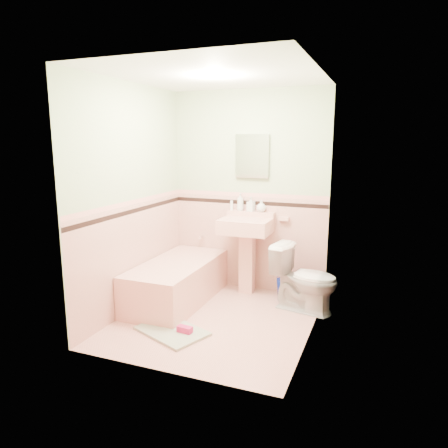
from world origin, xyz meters
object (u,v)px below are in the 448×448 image
(soap_bottle_mid, at_px, (251,204))
(bucket, at_px, (285,288))
(sink, at_px, (246,257))
(medicine_cabinet, at_px, (252,156))
(soap_bottle_left, at_px, (240,202))
(toilet, at_px, (305,279))
(shoe, at_px, (185,329))
(soap_bottle_right, at_px, (261,206))
(bathtub, at_px, (177,283))

(soap_bottle_mid, relative_size, bucket, 0.84)
(sink, xyz_separation_m, medicine_cabinet, (0.00, 0.21, 1.22))
(soap_bottle_left, bearing_deg, toilet, -25.26)
(sink, height_order, soap_bottle_mid, soap_bottle_mid)
(sink, distance_m, soap_bottle_mid, 0.66)
(toilet, bearing_deg, medicine_cabinet, 70.22)
(medicine_cabinet, distance_m, shoe, 2.24)
(sink, relative_size, soap_bottle_right, 6.52)
(toilet, distance_m, shoe, 1.47)
(soap_bottle_mid, distance_m, bucket, 1.12)
(bathtub, height_order, shoe, bathtub)
(soap_bottle_mid, relative_size, shoe, 1.19)
(medicine_cabinet, height_order, shoe, medicine_cabinet)
(soap_bottle_mid, height_order, soap_bottle_right, soap_bottle_mid)
(soap_bottle_left, bearing_deg, bathtub, -127.37)
(soap_bottle_right, bearing_deg, soap_bottle_left, 180.00)
(shoe, bearing_deg, toilet, 51.94)
(bathtub, bearing_deg, soap_bottle_mid, 46.17)
(sink, distance_m, medicine_cabinet, 1.24)
(toilet, bearing_deg, soap_bottle_left, 75.63)
(sink, distance_m, bucket, 0.62)
(soap_bottle_right, height_order, toilet, soap_bottle_right)
(sink, height_order, soap_bottle_right, soap_bottle_right)
(soap_bottle_mid, bearing_deg, toilet, -29.07)
(bathtub, relative_size, soap_bottle_right, 10.24)
(sink, distance_m, soap_bottle_left, 0.69)
(sink, xyz_separation_m, shoe, (-0.20, -1.30, -0.42))
(toilet, height_order, shoe, toilet)
(medicine_cabinet, relative_size, soap_bottle_left, 2.41)
(sink, xyz_separation_m, soap_bottle_left, (-0.14, 0.18, 0.65))
(soap_bottle_mid, bearing_deg, medicine_cabinet, 92.87)
(soap_bottle_right, xyz_separation_m, toilet, (0.65, -0.43, -0.72))
(bathtub, distance_m, soap_bottle_mid, 1.32)
(medicine_cabinet, bearing_deg, toilet, -30.68)
(soap_bottle_left, bearing_deg, medicine_cabinet, 12.28)
(bathtub, xyz_separation_m, soap_bottle_left, (0.54, 0.71, 0.90))
(shoe, bearing_deg, soap_bottle_left, 92.83)
(bucket, relative_size, shoe, 1.41)
(bucket, bearing_deg, soap_bottle_mid, 168.90)
(medicine_cabinet, height_order, soap_bottle_left, medicine_cabinet)
(bathtub, bearing_deg, sink, 37.93)
(medicine_cabinet, xyz_separation_m, toilet, (0.78, -0.46, -1.33))
(soap_bottle_right, height_order, shoe, soap_bottle_right)
(medicine_cabinet, bearing_deg, soap_bottle_mid, -87.13)
(bathtub, bearing_deg, medicine_cabinet, 47.42)
(sink, height_order, shoe, sink)
(soap_bottle_left, bearing_deg, sink, -52.56)
(soap_bottle_right, relative_size, bucket, 0.68)
(soap_bottle_left, bearing_deg, bucket, -8.67)
(soap_bottle_right, distance_m, shoe, 1.84)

